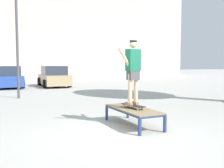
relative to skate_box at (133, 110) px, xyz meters
name	(u,v)px	position (x,y,z in m)	size (l,w,h in m)	color
ground_plane	(121,137)	(-0.72, -0.86, -0.41)	(120.00, 120.00, 0.00)	#B7B5AD
building_facade	(26,31)	(-0.94, 27.97, 5.34)	(43.35, 4.00, 11.50)	beige
skate_box	(133,110)	(0.00, 0.00, 0.00)	(0.88, 1.94, 0.46)	navy
skateboard	(133,105)	(0.00, 0.00, 0.12)	(0.38, 0.82, 0.09)	black
skater	(133,68)	(0.00, 0.01, 1.12)	(0.99, 0.35, 1.69)	beige
car_blue	(7,78)	(-3.21, 13.26, 0.28)	(2.26, 4.36, 1.50)	#28479E
car_tan	(54,77)	(-0.01, 13.03, 0.28)	(2.03, 4.26, 1.50)	tan
light_post	(17,17)	(-2.64, 6.95, 3.41)	(0.36, 0.36, 5.83)	#4C4C51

